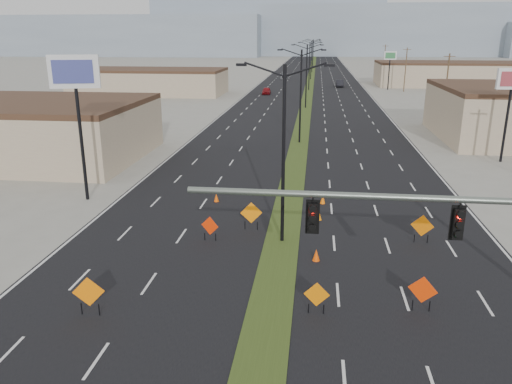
# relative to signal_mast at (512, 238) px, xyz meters

# --- Properties ---
(ground) EXTENTS (600.00, 600.00, 0.00)m
(ground) POSITION_rel_signal_mast_xyz_m (-8.56, -2.00, -4.79)
(ground) COLOR gray
(ground) RESTS_ON ground
(road_surface) EXTENTS (25.00, 400.00, 0.02)m
(road_surface) POSITION_rel_signal_mast_xyz_m (-8.56, 98.00, -4.79)
(road_surface) COLOR black
(road_surface) RESTS_ON ground
(median_strip) EXTENTS (2.00, 400.00, 0.04)m
(median_strip) POSITION_rel_signal_mast_xyz_m (-8.56, 98.00, -4.79)
(median_strip) COLOR #344418
(median_strip) RESTS_ON ground
(building_sw_far) EXTENTS (30.00, 14.00, 4.50)m
(building_sw_far) POSITION_rel_signal_mast_xyz_m (-40.56, 83.00, -2.54)
(building_sw_far) COLOR tan
(building_sw_far) RESTS_ON ground
(building_se_far) EXTENTS (44.00, 16.00, 5.00)m
(building_se_far) POSITION_rel_signal_mast_xyz_m (29.44, 108.00, -2.29)
(building_se_far) COLOR tan
(building_se_far) RESTS_ON ground
(mesa_west) EXTENTS (180.00, 50.00, 22.00)m
(mesa_west) POSITION_rel_signal_mast_xyz_m (-128.56, 278.00, 6.21)
(mesa_west) COLOR gray
(mesa_west) RESTS_ON ground
(mesa_center) EXTENTS (220.00, 50.00, 28.00)m
(mesa_center) POSITION_rel_signal_mast_xyz_m (31.44, 298.00, 9.21)
(mesa_center) COLOR gray
(mesa_center) RESTS_ON ground
(mesa_backdrop) EXTENTS (140.00, 50.00, 32.00)m
(mesa_backdrop) POSITION_rel_signal_mast_xyz_m (-38.56, 318.00, 11.21)
(mesa_backdrop) COLOR gray
(mesa_backdrop) RESTS_ON ground
(signal_mast) EXTENTS (16.30, 0.60, 8.00)m
(signal_mast) POSITION_rel_signal_mast_xyz_m (0.00, 0.00, 0.00)
(signal_mast) COLOR slate
(signal_mast) RESTS_ON ground
(streetlight_0) EXTENTS (5.15, 0.24, 10.02)m
(streetlight_0) POSITION_rel_signal_mast_xyz_m (-8.56, 10.00, 0.63)
(streetlight_0) COLOR black
(streetlight_0) RESTS_ON ground
(streetlight_1) EXTENTS (5.15, 0.24, 10.02)m
(streetlight_1) POSITION_rel_signal_mast_xyz_m (-8.56, 38.00, 0.63)
(streetlight_1) COLOR black
(streetlight_1) RESTS_ON ground
(streetlight_2) EXTENTS (5.15, 0.24, 10.02)m
(streetlight_2) POSITION_rel_signal_mast_xyz_m (-8.56, 66.00, 0.63)
(streetlight_2) COLOR black
(streetlight_2) RESTS_ON ground
(streetlight_3) EXTENTS (5.15, 0.24, 10.02)m
(streetlight_3) POSITION_rel_signal_mast_xyz_m (-8.56, 94.00, 0.63)
(streetlight_3) COLOR black
(streetlight_3) RESTS_ON ground
(streetlight_4) EXTENTS (5.15, 0.24, 10.02)m
(streetlight_4) POSITION_rel_signal_mast_xyz_m (-8.56, 122.00, 0.63)
(streetlight_4) COLOR black
(streetlight_4) RESTS_ON ground
(streetlight_5) EXTENTS (5.15, 0.24, 10.02)m
(streetlight_5) POSITION_rel_signal_mast_xyz_m (-8.56, 150.00, 0.63)
(streetlight_5) COLOR black
(streetlight_5) RESTS_ON ground
(streetlight_6) EXTENTS (5.15, 0.24, 10.02)m
(streetlight_6) POSITION_rel_signal_mast_xyz_m (-8.56, 178.00, 0.63)
(streetlight_6) COLOR black
(streetlight_6) RESTS_ON ground
(utility_pole_1) EXTENTS (1.60, 0.20, 9.00)m
(utility_pole_1) POSITION_rel_signal_mast_xyz_m (11.44, 58.00, -0.12)
(utility_pole_1) COLOR #4C3823
(utility_pole_1) RESTS_ON ground
(utility_pole_2) EXTENTS (1.60, 0.20, 9.00)m
(utility_pole_2) POSITION_rel_signal_mast_xyz_m (11.44, 93.00, -0.12)
(utility_pole_2) COLOR #4C3823
(utility_pole_2) RESTS_ON ground
(utility_pole_3) EXTENTS (1.60, 0.20, 9.00)m
(utility_pole_3) POSITION_rel_signal_mast_xyz_m (11.44, 128.00, -0.12)
(utility_pole_3) COLOR #4C3823
(utility_pole_3) RESTS_ON ground
(car_left) EXTENTS (1.71, 4.04, 1.36)m
(car_left) POSITION_rel_signal_mast_xyz_m (-16.91, 85.00, -4.11)
(car_left) COLOR maroon
(car_left) RESTS_ON ground
(car_mid) EXTENTS (1.66, 4.68, 1.54)m
(car_mid) POSITION_rel_signal_mast_xyz_m (-1.59, 101.96, -4.02)
(car_mid) COLOR black
(car_mid) RESTS_ON ground
(car_far) EXTENTS (2.02, 4.68, 1.34)m
(car_far) POSITION_rel_signal_mast_xyz_m (-15.67, 122.13, -4.12)
(car_far) COLOR #A2A6AB
(car_far) RESTS_ON ground
(construction_sign_0) EXTENTS (1.31, 0.33, 1.78)m
(construction_sign_0) POSITION_rel_signal_mast_xyz_m (-16.12, 1.00, -3.74)
(construction_sign_0) COLOR orange
(construction_sign_0) RESTS_ON ground
(construction_sign_1) EXTENTS (1.06, 0.40, 1.48)m
(construction_sign_1) POSITION_rel_signal_mast_xyz_m (-12.71, 9.57, -3.93)
(construction_sign_1) COLOR red
(construction_sign_1) RESTS_ON ground
(construction_sign_2) EXTENTS (1.32, 0.27, 1.77)m
(construction_sign_2) POSITION_rel_signal_mast_xyz_m (-10.56, 11.54, -3.75)
(construction_sign_2) COLOR orange
(construction_sign_2) RESTS_ON ground
(construction_sign_3) EXTENTS (1.11, 0.09, 1.48)m
(construction_sign_3) POSITION_rel_signal_mast_xyz_m (-6.56, 2.26, -3.93)
(construction_sign_3) COLOR #D96A04
(construction_sign_3) RESTS_ON ground
(construction_sign_4) EXTENTS (1.17, 0.47, 1.65)m
(construction_sign_4) POSITION_rel_signal_mast_xyz_m (-2.05, 3.01, -3.82)
(construction_sign_4) COLOR red
(construction_sign_4) RESTS_ON ground
(construction_sign_5) EXTENTS (1.24, 0.39, 1.70)m
(construction_sign_5) POSITION_rel_signal_mast_xyz_m (-0.60, 10.67, -3.79)
(construction_sign_5) COLOR #D56104
(construction_sign_5) RESTS_ON ground
(cone_0) EXTENTS (0.47, 0.47, 0.59)m
(cone_0) POSITION_rel_signal_mast_xyz_m (-6.42, 13.71, -4.50)
(cone_0) COLOR orange
(cone_0) RESTS_ON ground
(cone_1) EXTENTS (0.40, 0.40, 0.66)m
(cone_1) POSITION_rel_signal_mast_xyz_m (-6.58, 7.55, -4.46)
(cone_1) COLOR #EA4904
(cone_1) RESTS_ON ground
(cone_2) EXTENTS (0.39, 0.39, 0.63)m
(cone_2) POSITION_rel_signal_mast_xyz_m (-6.15, 17.07, -4.48)
(cone_2) COLOR #FF6905
(cone_2) RESTS_ON ground
(cone_3) EXTENTS (0.43, 0.43, 0.61)m
(cone_3) POSITION_rel_signal_mast_xyz_m (-13.73, 16.60, -4.49)
(cone_3) COLOR #E74E04
(cone_3) RESTS_ON ground
(pole_sign_west) EXTENTS (3.29, 1.28, 10.20)m
(pole_sign_west) POSITION_rel_signal_mast_xyz_m (-23.19, 16.04, 3.57)
(pole_sign_west) COLOR black
(pole_sign_west) RESTS_ON ground
(pole_sign_east_near) EXTENTS (2.83, 0.58, 8.62)m
(pole_sign_east_near) POSITION_rel_signal_mast_xyz_m (10.68, 31.50, 2.18)
(pole_sign_east_near) COLOR black
(pole_sign_east_near) RESTS_ON ground
(pole_sign_east_far) EXTENTS (2.67, 0.58, 8.14)m
(pole_sign_east_far) POSITION_rel_signal_mast_xyz_m (8.66, 96.91, 1.77)
(pole_sign_east_far) COLOR black
(pole_sign_east_far) RESTS_ON ground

